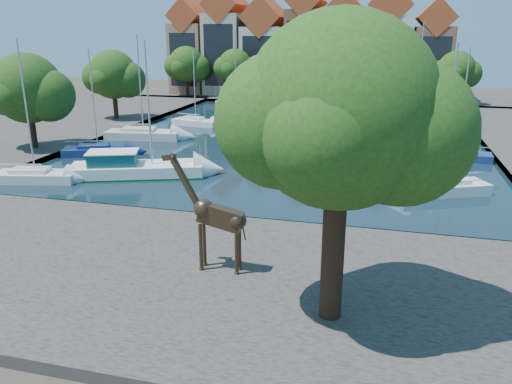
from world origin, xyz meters
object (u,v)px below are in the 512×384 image
Objects in this scene: motorsailer at (133,167)px; sailboat_left_a at (35,174)px; sailboat_right_a at (441,186)px; giraffe_statue at (214,216)px; plane_tree at (343,119)px.

motorsailer is 6.79m from sailboat_left_a.
giraffe_statue is at bearing -125.26° from sailboat_right_a.
sailboat_right_a is at bearing 3.48° from motorsailer.
giraffe_statue is 17.77m from motorsailer.
plane_tree is 7.53m from giraffe_statue.
sailboat_left_a is (-22.62, 13.19, -7.07)m from plane_tree.
sailboat_left_a is at bearing 148.16° from giraffe_statue.
motorsailer reaches higher than giraffe_statue.
sailboat_left_a is 1.02× the size of sailboat_right_a.
giraffe_statue is at bearing -50.77° from motorsailer.
giraffe_statue is at bearing -31.84° from sailboat_left_a.
giraffe_statue is 18.51m from sailboat_right_a.
sailboat_right_a is (5.26, 17.46, -7.03)m from plane_tree.
sailboat_left_a is at bearing -171.30° from sailboat_right_a.
motorsailer is 1.03× the size of sailboat_right_a.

